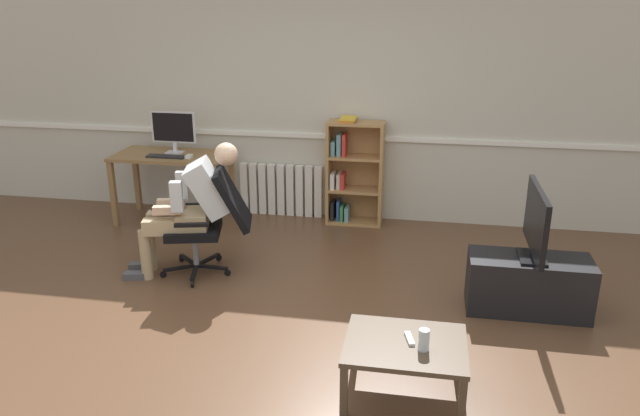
% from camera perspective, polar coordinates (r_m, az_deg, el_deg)
% --- Properties ---
extents(ground_plane, '(18.00, 18.00, 0.00)m').
position_cam_1_polar(ground_plane, '(4.61, -3.78, -11.60)').
color(ground_plane, brown).
extents(back_wall, '(12.00, 0.13, 2.70)m').
position_cam_1_polar(back_wall, '(6.64, 1.51, 10.44)').
color(back_wall, beige).
rests_on(back_wall, ground_plane).
extents(computer_desk, '(1.24, 0.63, 0.76)m').
position_cam_1_polar(computer_desk, '(6.80, -13.75, 4.05)').
color(computer_desk, olive).
rests_on(computer_desk, ground_plane).
extents(imac_monitor, '(0.49, 0.14, 0.45)m').
position_cam_1_polar(imac_monitor, '(6.77, -13.62, 7.23)').
color(imac_monitor, silver).
rests_on(imac_monitor, computer_desk).
extents(keyboard, '(0.42, 0.12, 0.02)m').
position_cam_1_polar(keyboard, '(6.64, -14.25, 4.73)').
color(keyboard, black).
rests_on(keyboard, computer_desk).
extents(computer_mouse, '(0.06, 0.10, 0.03)m').
position_cam_1_polar(computer_mouse, '(6.56, -12.23, 4.77)').
color(computer_mouse, white).
rests_on(computer_mouse, computer_desk).
extents(bookshelf, '(0.60, 0.29, 1.17)m').
position_cam_1_polar(bookshelf, '(6.58, 3.00, 3.33)').
color(bookshelf, '#AD7F4C').
rests_on(bookshelf, ground_plane).
extents(radiator, '(0.94, 0.08, 0.59)m').
position_cam_1_polar(radiator, '(6.89, -3.67, 1.72)').
color(radiator, white).
rests_on(radiator, ground_plane).
extents(office_chair, '(0.83, 0.65, 0.96)m').
position_cam_1_polar(office_chair, '(5.42, -10.18, -0.92)').
color(office_chair, black).
rests_on(office_chair, ground_plane).
extents(person_seated, '(1.05, 0.54, 1.20)m').
position_cam_1_polar(person_seated, '(5.41, -12.10, 0.28)').
color(person_seated, tan).
rests_on(person_seated, ground_plane).
extents(tv_stand, '(0.94, 0.41, 0.45)m').
position_cam_1_polar(tv_stand, '(5.07, 19.00, -6.81)').
color(tv_stand, black).
rests_on(tv_stand, ground_plane).
extents(tv_screen, '(0.20, 0.81, 0.56)m').
position_cam_1_polar(tv_screen, '(4.88, 19.67, -1.34)').
color(tv_screen, black).
rests_on(tv_screen, tv_stand).
extents(coffee_table, '(0.74, 0.59, 0.38)m').
position_cam_1_polar(coffee_table, '(3.83, 8.03, -13.02)').
color(coffee_table, '#4C3D2D').
rests_on(coffee_table, ground_plane).
extents(drinking_glass, '(0.07, 0.07, 0.14)m').
position_cam_1_polar(drinking_glass, '(3.72, 9.75, -12.13)').
color(drinking_glass, silver).
rests_on(drinking_glass, coffee_table).
extents(spare_remote, '(0.07, 0.15, 0.02)m').
position_cam_1_polar(spare_remote, '(3.83, 8.42, -12.06)').
color(spare_remote, white).
rests_on(spare_remote, coffee_table).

